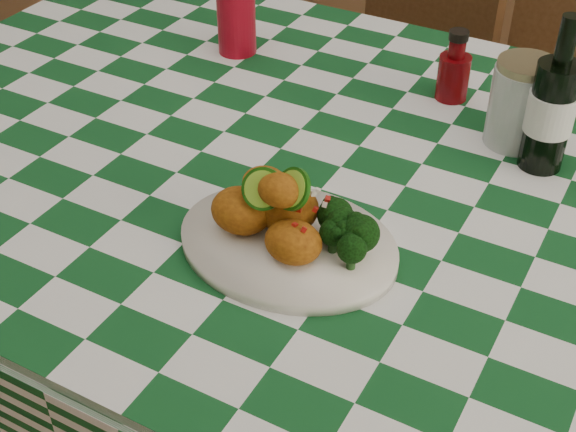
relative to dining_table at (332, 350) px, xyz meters
The scene contains 10 objects.
dining_table is the anchor object (origin of this frame).
plate 0.45m from the dining_table, 83.50° to the right, with size 0.29×0.23×0.02m, color white, non-canonical shape.
fried_chicken_pile 0.50m from the dining_table, 85.26° to the right, with size 0.15×0.11×0.10m, color #A65C10, non-canonical shape.
broccoli_side 0.49m from the dining_table, 63.39° to the right, with size 0.08×0.08×0.06m, color black, non-canonical shape.
red_tumbler 0.62m from the dining_table, 143.06° to the left, with size 0.07×0.07×0.12m, color maroon.
ketchup_bottle 0.54m from the dining_table, 75.64° to the left, with size 0.05×0.05×0.12m, color #5D0408, non-canonical shape.
mason_jar 0.54m from the dining_table, 43.54° to the left, with size 0.09×0.09×0.14m, color #B2BCBA, non-canonical shape.
beer_bottle 0.59m from the dining_table, 29.93° to the left, with size 0.07×0.07×0.23m, color black, non-canonical shape.
wooden_chair_left 0.75m from the dining_table, 107.42° to the left, with size 0.38×0.39×0.82m, color #472814, non-canonical shape.
wooden_chair_right 0.73m from the dining_table, 71.66° to the left, with size 0.42×0.44×0.92m, color #472814, non-canonical shape.
Camera 1 is at (0.41, -0.90, 1.45)m, focal length 50.00 mm.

